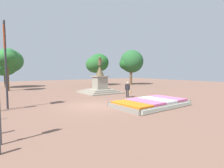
{
  "coord_description": "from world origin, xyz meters",
  "views": [
    {
      "loc": [
        -6.64,
        -12.75,
        2.83
      ],
      "look_at": [
        4.08,
        3.15,
        1.44
      ],
      "focal_mm": 28.0,
      "sensor_mm": 36.0,
      "label": 1
    }
  ],
  "objects_px": {
    "statue_monument": "(100,86)",
    "pedestrian_with_handbag": "(128,89)",
    "flower_planter": "(151,103)",
    "banner_pole": "(6,60)"
  },
  "relations": [
    {
      "from": "statue_monument",
      "to": "pedestrian_with_handbag",
      "type": "xyz_separation_m",
      "value": [
        0.47,
        -5.18,
        -0.0
      ]
    },
    {
      "from": "pedestrian_with_handbag",
      "to": "statue_monument",
      "type": "bearing_deg",
      "value": 95.2
    },
    {
      "from": "pedestrian_with_handbag",
      "to": "flower_planter",
      "type": "bearing_deg",
      "value": -106.06
    },
    {
      "from": "statue_monument",
      "to": "banner_pole",
      "type": "distance_m",
      "value": 12.05
    },
    {
      "from": "flower_planter",
      "to": "pedestrian_with_handbag",
      "type": "height_order",
      "value": "pedestrian_with_handbag"
    },
    {
      "from": "statue_monument",
      "to": "banner_pole",
      "type": "xyz_separation_m",
      "value": [
        -10.73,
        -4.76,
        2.71
      ]
    },
    {
      "from": "flower_planter",
      "to": "banner_pole",
      "type": "height_order",
      "value": "banner_pole"
    },
    {
      "from": "flower_planter",
      "to": "statue_monument",
      "type": "distance_m",
      "value": 10.0
    },
    {
      "from": "statue_monument",
      "to": "pedestrian_with_handbag",
      "type": "relative_size",
      "value": 2.79
    },
    {
      "from": "statue_monument",
      "to": "pedestrian_with_handbag",
      "type": "height_order",
      "value": "statue_monument"
    }
  ]
}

